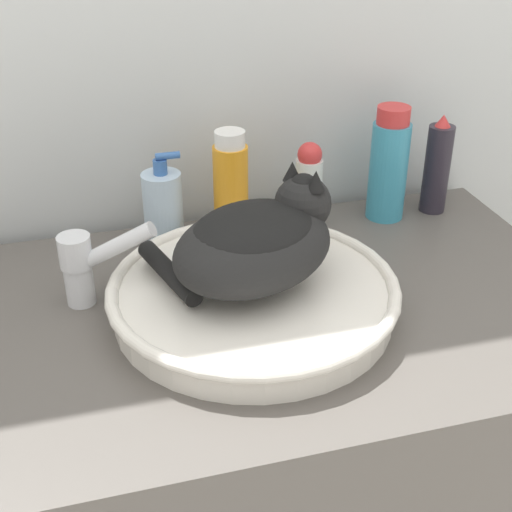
# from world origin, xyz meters

# --- Properties ---
(wall_back) EXTENTS (8.00, 0.05, 2.40)m
(wall_back) POSITION_xyz_m (0.00, 0.68, 1.20)
(wall_back) COLOR silver
(wall_back) RESTS_ON ground_plane
(vanity_counter) EXTENTS (1.09, 0.62, 0.89)m
(vanity_counter) POSITION_xyz_m (0.00, 0.31, 0.45)
(vanity_counter) COLOR #56514C
(vanity_counter) RESTS_ON ground_plane
(sink_basin) EXTENTS (0.43, 0.43, 0.06)m
(sink_basin) POSITION_xyz_m (0.01, 0.30, 0.92)
(sink_basin) COLOR white
(sink_basin) RESTS_ON vanity_counter
(cat) EXTENTS (0.31, 0.29, 0.15)m
(cat) POSITION_xyz_m (0.02, 0.30, 1.01)
(cat) COLOR black
(cat) RESTS_ON sink_basin
(faucet) EXTENTS (0.15, 0.08, 0.14)m
(faucet) POSITION_xyz_m (-0.22, 0.39, 0.96)
(faucet) COLOR silver
(faucet) RESTS_ON vanity_counter
(mouthwash_bottle) EXTENTS (0.07, 0.07, 0.21)m
(mouthwash_bottle) POSITION_xyz_m (0.34, 0.55, 0.99)
(mouthwash_bottle) COLOR teal
(mouthwash_bottle) RESTS_ON vanity_counter
(deodorant_stick) EXTENTS (0.05, 0.05, 0.16)m
(deodorant_stick) POSITION_xyz_m (0.18, 0.55, 0.97)
(deodorant_stick) COLOR silver
(deodorant_stick) RESTS_ON vanity_counter
(hairspray_can_black) EXTENTS (0.05, 0.05, 0.19)m
(hairspray_can_black) POSITION_xyz_m (0.44, 0.55, 0.98)
(hairspray_can_black) COLOR #28232D
(hairspray_can_black) RESTS_ON vanity_counter
(shampoo_bottle_tall) EXTENTS (0.06, 0.06, 0.20)m
(shampoo_bottle_tall) POSITION_xyz_m (0.04, 0.55, 0.99)
(shampoo_bottle_tall) COLOR orange
(shampoo_bottle_tall) RESTS_ON vanity_counter
(soap_pump_bottle) EXTENTS (0.07, 0.07, 0.17)m
(soap_pump_bottle) POSITION_xyz_m (-0.08, 0.55, 0.96)
(soap_pump_bottle) COLOR silver
(soap_pump_bottle) RESTS_ON vanity_counter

